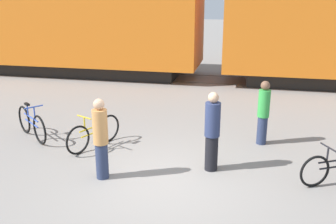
{
  "coord_description": "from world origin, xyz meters",
  "views": [
    {
      "loc": [
        1.52,
        -6.92,
        3.73
      ],
      "look_at": [
        -0.15,
        1.08,
        1.1
      ],
      "focal_mm": 42.0,
      "sensor_mm": 36.0,
      "label": 1
    }
  ],
  "objects_px": {
    "person_in_navy": "(212,132)",
    "person_in_green": "(263,112)",
    "freight_train": "(213,6)",
    "bicycle_blue": "(32,124)",
    "bicycle_yellow": "(94,133)",
    "person_in_tan": "(101,139)"
  },
  "relations": [
    {
      "from": "bicycle_blue",
      "to": "person_in_tan",
      "type": "height_order",
      "value": "person_in_tan"
    },
    {
      "from": "person_in_navy",
      "to": "person_in_green",
      "type": "height_order",
      "value": "person_in_navy"
    },
    {
      "from": "freight_train",
      "to": "person_in_navy",
      "type": "height_order",
      "value": "freight_train"
    },
    {
      "from": "freight_train",
      "to": "bicycle_blue",
      "type": "relative_size",
      "value": 17.47
    },
    {
      "from": "freight_train",
      "to": "person_in_green",
      "type": "xyz_separation_m",
      "value": [
        1.94,
        -6.74,
        -2.16
      ]
    },
    {
      "from": "freight_train",
      "to": "person_in_navy",
      "type": "bearing_deg",
      "value": -84.16
    },
    {
      "from": "bicycle_yellow",
      "to": "person_in_green",
      "type": "relative_size",
      "value": 0.97
    },
    {
      "from": "bicycle_yellow",
      "to": "person_in_green",
      "type": "xyz_separation_m",
      "value": [
        3.95,
        1.08,
        0.45
      ]
    },
    {
      "from": "bicycle_blue",
      "to": "person_in_tan",
      "type": "relative_size",
      "value": 0.84
    },
    {
      "from": "person_in_tan",
      "to": "bicycle_yellow",
      "type": "bearing_deg",
      "value": -159.46
    },
    {
      "from": "bicycle_yellow",
      "to": "bicycle_blue",
      "type": "distance_m",
      "value": 1.8
    },
    {
      "from": "person_in_navy",
      "to": "person_in_green",
      "type": "bearing_deg",
      "value": -26.1
    },
    {
      "from": "person_in_green",
      "to": "person_in_tan",
      "type": "relative_size",
      "value": 0.95
    },
    {
      "from": "bicycle_blue",
      "to": "person_in_green",
      "type": "distance_m",
      "value": 5.81
    },
    {
      "from": "bicycle_blue",
      "to": "person_in_navy",
      "type": "distance_m",
      "value": 4.77
    },
    {
      "from": "bicycle_yellow",
      "to": "freight_train",
      "type": "bearing_deg",
      "value": 75.56
    },
    {
      "from": "person_in_green",
      "to": "person_in_navy",
      "type": "bearing_deg",
      "value": -72.54
    },
    {
      "from": "bicycle_yellow",
      "to": "person_in_tan",
      "type": "height_order",
      "value": "person_in_tan"
    },
    {
      "from": "bicycle_yellow",
      "to": "person_in_tan",
      "type": "distance_m",
      "value": 1.7
    },
    {
      "from": "person_in_navy",
      "to": "person_in_tan",
      "type": "xyz_separation_m",
      "value": [
        -2.12,
        -0.83,
        -0.01
      ]
    },
    {
      "from": "bicycle_blue",
      "to": "person_in_tan",
      "type": "distance_m",
      "value": 3.09
    },
    {
      "from": "person_in_navy",
      "to": "bicycle_blue",
      "type": "bearing_deg",
      "value": 85.57
    }
  ]
}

